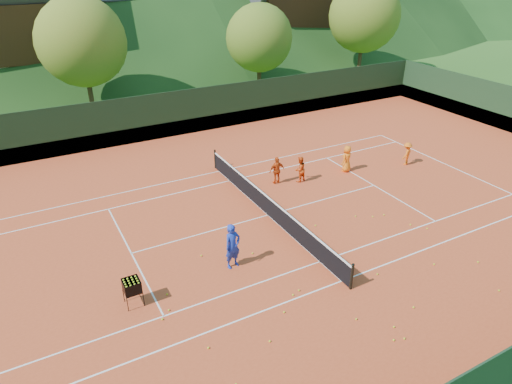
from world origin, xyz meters
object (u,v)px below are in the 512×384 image
ball_hopper (132,287)px  chalet_mid (157,16)px  student_d (407,154)px  chalet_right (290,10)px  coach (233,246)px  student_c (347,159)px  student_a (300,169)px  student_b (277,170)px  tennis_net (268,206)px

ball_hopper → chalet_mid: (13.09, 37.03, 4.22)m
student_d → chalet_right: bearing=-132.8°
chalet_right → ball_hopper: bearing=-129.4°
student_d → ball_hopper: 17.44m
coach → student_c: (9.36, 4.86, -0.18)m
student_a → student_c: student_c is taller
student_b → student_c: (4.17, -0.55, 0.01)m
coach → chalet_right: bearing=43.4°
student_d → tennis_net: (-9.82, -1.23, -0.16)m
student_c → ball_hopper: (-13.32, -5.16, -0.00)m
student_b → ball_hopper: bearing=34.4°
coach → tennis_net: size_ratio=0.15×
student_b → ball_hopper: student_b is taller
ball_hopper → student_b: bearing=32.0°
chalet_right → student_d: bearing=-109.5°
chalet_right → student_c: bearing=-116.3°
student_d → student_a: bearing=-32.5°
coach → student_c: bearing=16.1°
tennis_net → chalet_right: 36.37m
tennis_net → chalet_right: chalet_right is taller
coach → student_a: (6.37, 5.02, -0.23)m
student_b → tennis_net: bearing=54.9°
student_c → student_a: bearing=-23.7°
student_b → student_d: student_b is taller
chalet_mid → student_a: bearing=-95.0°
student_d → ball_hopper: bearing=-9.2°
student_d → chalet_right: 30.86m
tennis_net → ball_hopper: 7.72m
coach → student_a: bearing=26.9°
student_d → chalet_right: size_ratio=0.11×
student_a → chalet_right: chalet_right is taller
student_b → chalet_mid: size_ratio=0.12×
coach → chalet_mid: 38.06m
chalet_right → chalet_mid: bearing=164.1°
student_a → student_d: (6.58, -1.06, -0.04)m
ball_hopper → chalet_mid: bearing=70.5°
chalet_right → tennis_net: bearing=-123.7°
student_a → student_b: (-1.17, 0.39, 0.04)m
coach → tennis_net: bearing=29.7°
coach → student_d: bearing=5.7°
student_a → chalet_mid: chalet_mid is taller
student_a → chalet_mid: size_ratio=0.11×
student_c → ball_hopper: size_ratio=1.49×
student_b → chalet_mid: chalet_mid is taller
tennis_net → chalet_right: (20.00, 30.00, 4.74)m
student_c → chalet_right: bearing=-137.0°
tennis_net → ball_hopper: (-7.09, -3.03, 0.25)m
coach → student_a: size_ratio=1.32×
student_d → tennis_net: 9.90m
ball_hopper → chalet_right: bearing=50.6°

